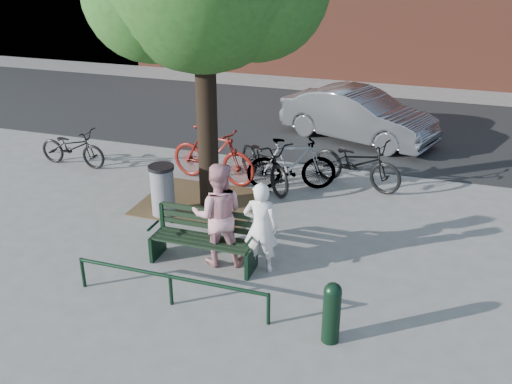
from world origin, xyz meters
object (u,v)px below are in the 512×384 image
(bollard, at_px, (332,310))
(parked_car, at_px, (358,115))
(park_bench, at_px, (205,237))
(person_left, at_px, (261,227))
(bicycle_c, at_px, (264,162))
(litter_bin, at_px, (163,190))
(person_right, at_px, (218,215))

(bollard, xyz_separation_m, parked_car, (-1.02, 8.48, 0.20))
(park_bench, relative_size, person_left, 1.13)
(person_left, xyz_separation_m, bicycle_c, (-0.99, 3.32, -0.22))
(person_left, relative_size, litter_bin, 1.51)
(park_bench, height_order, bollard, park_bench)
(person_left, distance_m, litter_bin, 2.78)
(bollard, distance_m, litter_bin, 4.76)
(park_bench, distance_m, bollard, 2.75)
(litter_bin, xyz_separation_m, bicycle_c, (1.43, 1.99, 0.03))
(park_bench, bearing_deg, litter_bin, 136.42)
(person_right, height_order, bollard, person_right)
(bicycle_c, height_order, parked_car, parked_car)
(bicycle_c, bearing_deg, person_right, -131.18)
(person_right, bearing_deg, bollard, 127.10)
(litter_bin, bearing_deg, bicycle_c, 54.20)
(person_left, distance_m, bicycle_c, 3.47)
(person_left, xyz_separation_m, parked_car, (0.43, 7.05, -0.09))
(bollard, relative_size, bicycle_c, 0.43)
(park_bench, relative_size, litter_bin, 1.70)
(person_left, distance_m, person_right, 0.73)
(person_right, xyz_separation_m, litter_bin, (-1.70, 1.33, -0.36))
(person_left, relative_size, person_right, 0.87)
(person_right, relative_size, parked_car, 0.43)
(bollard, distance_m, parked_car, 8.54)
(litter_bin, distance_m, parked_car, 6.40)
(person_left, relative_size, bicycle_c, 0.73)
(bicycle_c, bearing_deg, parked_car, 23.30)
(person_right, distance_m, bollard, 2.63)
(park_bench, bearing_deg, person_right, 17.52)
(bollard, bearing_deg, person_right, 146.70)
(person_left, distance_m, bollard, 2.05)
(park_bench, distance_m, person_left, 1.00)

